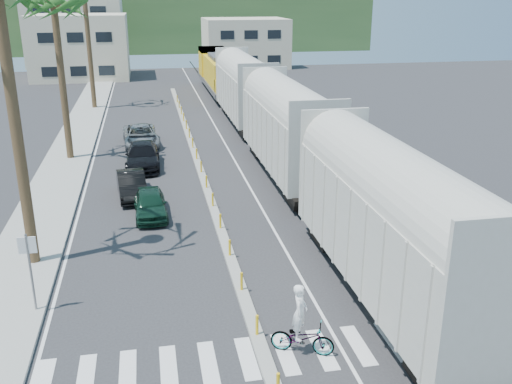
# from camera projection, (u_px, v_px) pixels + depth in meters

# --- Properties ---
(ground) EXTENTS (140.00, 140.00, 0.00)m
(ground) POSITION_uv_depth(u_px,v_px,m) (251.00, 322.00, 19.45)
(ground) COLOR #28282B
(ground) RESTS_ON ground
(sidewalk) EXTENTS (3.00, 90.00, 0.15)m
(sidewalk) POSITION_uv_depth(u_px,v_px,m) (73.00, 147.00, 41.07)
(sidewalk) COLOR gray
(sidewalk) RESTS_ON ground
(rails) EXTENTS (1.56, 100.00, 0.06)m
(rails) POSITION_uv_depth(u_px,v_px,m) (249.00, 130.00, 46.28)
(rails) COLOR black
(rails) RESTS_ON ground
(median) EXTENTS (0.45, 60.00, 0.85)m
(median) POSITION_uv_depth(u_px,v_px,m) (197.00, 160.00, 37.92)
(median) COLOR gray
(median) RESTS_ON ground
(crosswalk) EXTENTS (14.00, 2.20, 0.01)m
(crosswalk) POSITION_uv_depth(u_px,v_px,m) (263.00, 356.00, 17.60)
(crosswalk) COLOR silver
(crosswalk) RESTS_ON ground
(lane_markings) EXTENTS (9.42, 90.00, 0.01)m
(lane_markings) POSITION_uv_depth(u_px,v_px,m) (162.00, 144.00, 42.23)
(lane_markings) COLOR silver
(lane_markings) RESTS_ON ground
(freight_train) EXTENTS (3.00, 60.94, 5.85)m
(freight_train) POSITION_uv_depth(u_px,v_px,m) (267.00, 112.00, 39.00)
(freight_train) COLOR #B7B5A8
(freight_train) RESTS_ON ground
(street_sign) EXTENTS (0.60, 0.08, 3.00)m
(street_sign) POSITION_uv_depth(u_px,v_px,m) (29.00, 262.00, 19.35)
(street_sign) COLOR slate
(street_sign) RESTS_ON ground
(buildings) EXTENTS (38.00, 27.00, 10.00)m
(buildings) POSITION_uv_depth(u_px,v_px,m) (119.00, 38.00, 83.24)
(buildings) COLOR beige
(buildings) RESTS_ON ground
(hillside) EXTENTS (80.00, 20.00, 12.00)m
(hillside) POSITION_uv_depth(u_px,v_px,m) (157.00, 18.00, 110.11)
(hillside) COLOR #385628
(hillside) RESTS_ON ground
(car_lead) EXTENTS (1.83, 4.02, 1.34)m
(car_lead) POSITION_uv_depth(u_px,v_px,m) (150.00, 204.00, 28.41)
(car_lead) COLOR #0F2F20
(car_lead) RESTS_ON ground
(car_second) EXTENTS (2.22, 4.45, 1.38)m
(car_second) POSITION_uv_depth(u_px,v_px,m) (132.00, 185.00, 31.16)
(car_second) COLOR black
(car_second) RESTS_ON ground
(car_third) EXTENTS (2.28, 5.29, 1.52)m
(car_third) POSITION_uv_depth(u_px,v_px,m) (143.00, 156.00, 36.41)
(car_third) COLOR black
(car_third) RESTS_ON ground
(car_rear) EXTENTS (3.11, 5.56, 1.45)m
(car_rear) POSITION_uv_depth(u_px,v_px,m) (141.00, 135.00, 41.75)
(car_rear) COLOR #929597
(car_rear) RESTS_ON ground
(cyclist) EXTENTS (2.17, 2.51, 2.37)m
(cyclist) POSITION_uv_depth(u_px,v_px,m) (302.00, 332.00, 17.55)
(cyclist) COLOR #9EA0A5
(cyclist) RESTS_ON ground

